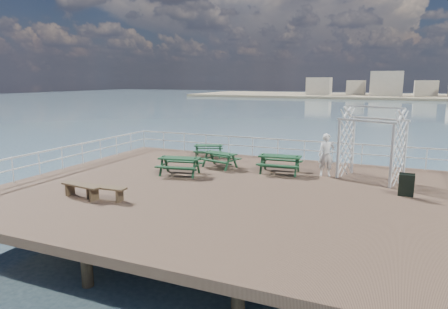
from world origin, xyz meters
TOP-DOWN VIEW (x-y plane):
  - ground at (0.00, 0.00)m, footprint 18.00×14.00m
  - sea_backdrop at (12.54, 134.07)m, footprint 300.00×300.00m
  - railing at (-0.07, 2.57)m, footprint 17.77×13.76m
  - picnic_table_a at (-2.00, 3.42)m, footprint 1.98×1.74m
  - picnic_table_b at (-3.67, 5.62)m, footprint 1.92×1.73m
  - picnic_table_c at (1.07, 3.42)m, footprint 2.05×1.71m
  - picnic_table_d at (-3.05, 1.28)m, footprint 2.09×1.80m
  - flat_bench_near at (-3.63, -3.18)m, footprint 1.72×0.48m
  - flat_bench_far at (-4.58, -3.33)m, footprint 1.79×0.64m
  - trellis_arbor at (5.00, 3.71)m, footprint 2.90×2.24m
  - sandwich_board at (6.43, 1.58)m, footprint 0.55×0.41m
  - person at (3.14, 3.70)m, footprint 0.80×0.63m

SIDE VIEW (x-z plane):
  - sea_backdrop at x=12.54m, z-range -5.11..4.09m
  - ground at x=0.00m, z-range -0.30..0.00m
  - flat_bench_near at x=-3.63m, z-range 0.12..0.61m
  - flat_bench_far at x=-4.58m, z-range 0.12..0.63m
  - sandwich_board at x=6.43m, z-range -0.01..0.88m
  - picnic_table_b at x=-3.67m, z-range 0.11..0.88m
  - picnic_table_a at x=-2.00m, z-range 0.12..0.94m
  - picnic_table_d at x=-3.05m, z-range 0.13..1.03m
  - picnic_table_c at x=1.07m, z-range 0.13..1.07m
  - railing at x=-0.07m, z-range 0.32..1.42m
  - person at x=3.14m, z-range 0.00..1.93m
  - trellis_arbor at x=5.00m, z-range -0.18..3.02m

